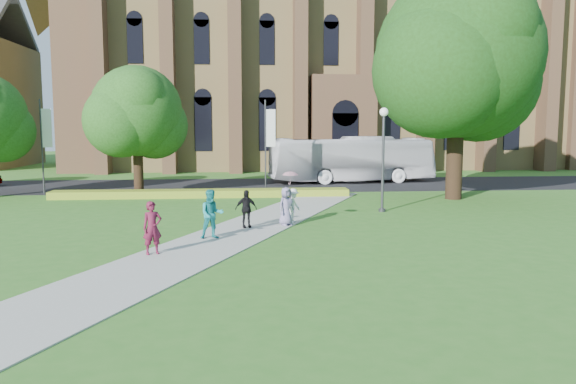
{
  "coord_description": "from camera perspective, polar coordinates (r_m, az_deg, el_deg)",
  "views": [
    {
      "loc": [
        0.24,
        -21.18,
        4.31
      ],
      "look_at": [
        2.28,
        1.84,
        1.6
      ],
      "focal_mm": 35.0,
      "sensor_mm": 36.0,
      "label": 1
    }
  ],
  "objects": [
    {
      "name": "ground",
      "position": [
        21.62,
        -5.62,
        -4.85
      ],
      "size": [
        160.0,
        160.0,
        0.0
      ],
      "primitive_type": "plane",
      "color": "#326E21",
      "rests_on": "ground"
    },
    {
      "name": "road",
      "position": [
        41.41,
        -5.37,
        0.7
      ],
      "size": [
        160.0,
        10.0,
        0.02
      ],
      "primitive_type": "cube",
      "color": "black",
      "rests_on": "ground"
    },
    {
      "name": "footpath",
      "position": [
        22.6,
        -5.59,
        -4.29
      ],
      "size": [
        15.58,
        28.54,
        0.04
      ],
      "primitive_type": "cube",
      "rotation": [
        0.0,
        0.0,
        -0.44
      ],
      "color": "#B2B2A8",
      "rests_on": "ground"
    },
    {
      "name": "flower_hedge",
      "position": [
        34.7,
        -8.73,
        -0.15
      ],
      "size": [
        18.0,
        1.4,
        0.45
      ],
      "primitive_type": "cube",
      "color": "gold",
      "rests_on": "ground"
    },
    {
      "name": "cathedral",
      "position": [
        62.3,
        4.13,
        14.68
      ],
      "size": [
        52.6,
        18.25,
        28.0
      ],
      "color": "brown",
      "rests_on": "ground"
    },
    {
      "name": "streetlamp",
      "position": [
        28.64,
        9.65,
        4.57
      ],
      "size": [
        0.44,
        0.44,
        5.24
      ],
      "color": "#38383D",
      "rests_on": "ground"
    },
    {
      "name": "large_tree",
      "position": [
        34.86,
        16.9,
        13.09
      ],
      "size": [
        9.6,
        9.6,
        13.2
      ],
      "color": "#332114",
      "rests_on": "ground"
    },
    {
      "name": "street_tree_1",
      "position": [
        36.24,
        -15.13,
        7.91
      ],
      "size": [
        5.6,
        5.6,
        8.05
      ],
      "color": "#332114",
      "rests_on": "ground"
    },
    {
      "name": "banner_pole_0",
      "position": [
        36.44,
        -2.13,
        5.24
      ],
      "size": [
        0.7,
        0.1,
        6.0
      ],
      "color": "#38383D",
      "rests_on": "ground"
    },
    {
      "name": "banner_pole_1",
      "position": [
        38.36,
        -23.58,
        4.76
      ],
      "size": [
        0.7,
        0.1,
        6.0
      ],
      "color": "#38383D",
      "rests_on": "ground"
    },
    {
      "name": "tour_coach",
      "position": [
        43.42,
        6.45,
        3.31
      ],
      "size": [
        12.9,
        4.34,
        3.52
      ],
      "primitive_type": "imported",
      "rotation": [
        0.0,
        0.0,
        1.68
      ],
      "color": "silver",
      "rests_on": "road"
    },
    {
      "name": "pedestrian_0",
      "position": [
        19.33,
        -13.62,
        -3.56
      ],
      "size": [
        0.77,
        0.66,
        1.79
      ],
      "primitive_type": "imported",
      "rotation": [
        0.0,
        0.0,
        0.42
      ],
      "color": "#5B142C",
      "rests_on": "footpath"
    },
    {
      "name": "pedestrian_1",
      "position": [
        21.59,
        -7.75,
        -2.24
      ],
      "size": [
        1.04,
        0.88,
        1.88
      ],
      "primitive_type": "imported",
      "rotation": [
        0.0,
        0.0,
        0.2
      ],
      "color": "teal",
      "rests_on": "footpath"
    },
    {
      "name": "pedestrian_2",
      "position": [
        25.02,
        0.49,
        -1.38
      ],
      "size": [
        1.04,
        1.13,
        1.52
      ],
      "primitive_type": "imported",
      "rotation": [
        0.0,
        0.0,
        0.92
      ],
      "color": "white",
      "rests_on": "footpath"
    },
    {
      "name": "pedestrian_3",
      "position": [
        23.8,
        -4.29,
        -1.71
      ],
      "size": [
        1.0,
        0.6,
        1.6
      ],
      "primitive_type": "imported",
      "rotation": [
        0.0,
        0.0,
        0.24
      ],
      "color": "black",
      "rests_on": "footpath"
    },
    {
      "name": "pedestrian_4",
      "position": [
        24.29,
        -0.18,
        -1.46
      ],
      "size": [
        0.96,
        0.9,
        1.65
      ],
      "primitive_type": "imported",
      "rotation": [
        0.0,
        0.0,
        0.63
      ],
      "color": "slate",
      "rests_on": "footpath"
    },
    {
      "name": "parasol",
      "position": [
        24.27,
        0.22,
        1.2
      ],
      "size": [
        0.74,
        0.74,
        0.59
      ],
      "primitive_type": "imported",
      "rotation": [
        0.0,
        0.0,
        0.11
      ],
      "color": "#D798AB",
      "rests_on": "pedestrian_4"
    }
  ]
}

